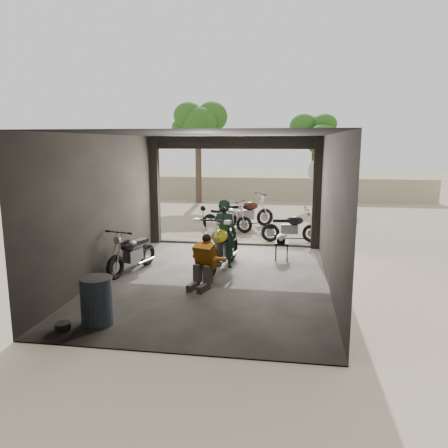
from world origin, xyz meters
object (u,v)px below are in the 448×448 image
(rider, at_px, (224,234))
(sign_post, at_px, (321,183))
(oil_drum, at_px, (97,302))
(main_bike, at_px, (221,242))
(outside_bike_c, at_px, (291,225))
(outside_bike_b, at_px, (247,211))
(left_bike, at_px, (132,250))
(stool, at_px, (282,245))
(mechanic, at_px, (203,263))
(outside_bike_a, at_px, (227,216))
(helmet, at_px, (281,238))

(rider, relative_size, sign_post, 0.66)
(oil_drum, relative_size, sign_post, 0.32)
(main_bike, distance_m, outside_bike_c, 3.62)
(outside_bike_b, height_order, oil_drum, outside_bike_b)
(outside_bike_b, bearing_deg, left_bike, 130.17)
(outside_bike_b, distance_m, stool, 4.57)
(outside_bike_b, xyz_separation_m, mechanic, (-0.22, -6.85, -0.06))
(stool, height_order, sign_post, sign_post)
(outside_bike_b, bearing_deg, sign_post, -150.52)
(outside_bike_a, height_order, oil_drum, outside_bike_a)
(main_bike, distance_m, outside_bike_a, 4.56)
(outside_bike_a, height_order, outside_bike_b, outside_bike_b)
(sign_post, bearing_deg, outside_bike_a, 166.63)
(outside_bike_b, relative_size, sign_post, 0.70)
(stool, height_order, oil_drum, oil_drum)
(rider, distance_m, oil_drum, 4.08)
(left_bike, distance_m, helmet, 3.78)
(rider, height_order, sign_post, sign_post)
(main_bike, height_order, oil_drum, main_bike)
(main_bike, height_order, helmet, main_bike)
(outside_bike_a, bearing_deg, mechanic, -160.92)
(main_bike, height_order, outside_bike_c, main_bike)
(sign_post, bearing_deg, mechanic, -118.77)
(main_bike, bearing_deg, mechanic, -85.45)
(outside_bike_c, height_order, mechanic, mechanic)
(rider, bearing_deg, helmet, -131.86)
(outside_bike_b, xyz_separation_m, oil_drum, (-1.59, -8.94, -0.21))
(outside_bike_c, xyz_separation_m, helmet, (-0.25, -2.22, 0.06))
(main_bike, height_order, outside_bike_a, main_bike)
(main_bike, bearing_deg, sign_post, 67.48)
(rider, relative_size, oil_drum, 2.07)
(main_bike, bearing_deg, left_bike, -153.85)
(outside_bike_b, bearing_deg, outside_bike_a, 113.93)
(outside_bike_b, distance_m, outside_bike_c, 2.66)
(left_bike, xyz_separation_m, outside_bike_b, (2.11, 5.93, 0.08))
(outside_bike_c, xyz_separation_m, rider, (-1.60, -3.06, 0.31))
(rider, bearing_deg, stool, -132.17)
(outside_bike_a, relative_size, helmet, 6.35)
(outside_bike_a, bearing_deg, outside_bike_c, -105.45)
(outside_bike_a, xyz_separation_m, oil_drum, (-0.99, -8.10, -0.13))
(outside_bike_b, bearing_deg, helmet, 166.66)
(helmet, bearing_deg, oil_drum, -102.16)
(main_bike, relative_size, stool, 4.13)
(main_bike, distance_m, oil_drum, 3.90)
(outside_bike_c, distance_m, mechanic, 5.04)
(main_bike, relative_size, outside_bike_c, 1.27)
(outside_bike_a, height_order, outside_bike_c, outside_bike_a)
(main_bike, height_order, mechanic, main_bike)
(outside_bike_b, height_order, stool, outside_bike_b)
(oil_drum, bearing_deg, outside_bike_a, 83.02)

